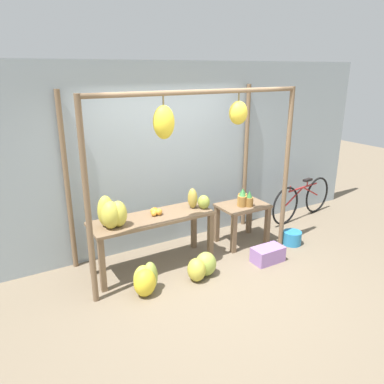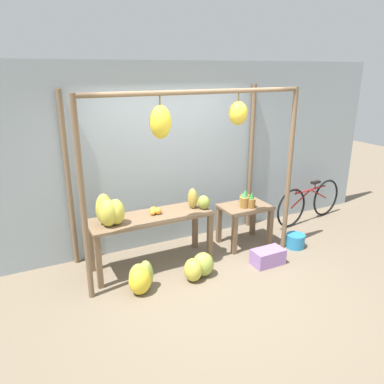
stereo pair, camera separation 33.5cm
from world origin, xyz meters
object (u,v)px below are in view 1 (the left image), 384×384
object	(u,v)px
pineapple_cluster	(244,199)
banana_pile_ground_right	(202,266)
banana_pile_ground_left	(146,280)
orange_pile	(156,212)
blue_bucket	(292,238)
papaya_pile	(198,200)
banana_pile_on_table	(112,213)
parked_bicycle	(302,199)
fruit_crate_white	(268,254)

from	to	relation	value
pineapple_cluster	banana_pile_ground_right	distance (m)	1.38
pineapple_cluster	banana_pile_ground_left	distance (m)	2.06
pineapple_cluster	orange_pile	bearing A→B (deg)	176.80
orange_pile	blue_bucket	size ratio (longest dim) A/B	0.60
pineapple_cluster	banana_pile_ground_left	world-z (taller)	pineapple_cluster
pineapple_cluster	banana_pile_ground_left	xyz separation A→B (m)	(-1.91, -0.51, -0.57)
papaya_pile	pineapple_cluster	bearing A→B (deg)	0.48
papaya_pile	banana_pile_on_table	bearing A→B (deg)	-179.46
orange_pile	banana_pile_ground_right	xyz separation A→B (m)	(0.36, -0.64, -0.64)
banana_pile_ground_left	orange_pile	bearing A→B (deg)	53.41
banana_pile_ground_right	papaya_pile	xyz separation A→B (m)	(0.27, 0.55, 0.73)
banana_pile_ground_left	parked_bicycle	size ratio (longest dim) A/B	0.26
banana_pile_on_table	fruit_crate_white	xyz separation A→B (m)	(2.08, -0.65, -0.84)
orange_pile	papaya_pile	bearing A→B (deg)	-8.03
pineapple_cluster	fruit_crate_white	xyz separation A→B (m)	(-0.05, -0.67, -0.64)
banana_pile_ground_left	banana_pile_ground_right	world-z (taller)	banana_pile_ground_left
papaya_pile	banana_pile_ground_left	bearing A→B (deg)	-154.80
banana_pile_ground_right	blue_bucket	xyz separation A→B (m)	(1.78, 0.12, -0.06)
parked_bicycle	papaya_pile	world-z (taller)	papaya_pile
banana_pile_ground_right	banana_pile_ground_left	bearing A→B (deg)	176.73
pineapple_cluster	papaya_pile	xyz separation A→B (m)	(-0.84, -0.01, 0.13)
pineapple_cluster	papaya_pile	world-z (taller)	papaya_pile
blue_bucket	parked_bicycle	bearing A→B (deg)	37.66
banana_pile_ground_right	papaya_pile	bearing A→B (deg)	63.51
pineapple_cluster	banana_pile_ground_right	bearing A→B (deg)	-153.38
orange_pile	banana_pile_on_table	bearing A→B (deg)	-171.22
banana_pile_on_table	banana_pile_ground_right	bearing A→B (deg)	-27.97
orange_pile	papaya_pile	distance (m)	0.64
banana_pile_ground_left	fruit_crate_white	distance (m)	1.87
banana_pile_on_table	pineapple_cluster	world-z (taller)	banana_pile_on_table
banana_pile_ground_right	fruit_crate_white	bearing A→B (deg)	-6.21
banana_pile_on_table	banana_pile_ground_right	size ratio (longest dim) A/B	0.85
banana_pile_on_table	papaya_pile	distance (m)	1.29
pineapple_cluster	fruit_crate_white	size ratio (longest dim) A/B	0.58
fruit_crate_white	orange_pile	bearing A→B (deg)	152.01
banana_pile_on_table	banana_pile_ground_left	bearing A→B (deg)	-66.43
orange_pile	banana_pile_ground_right	distance (m)	0.97
orange_pile	parked_bicycle	bearing A→B (deg)	3.96
banana_pile_on_table	banana_pile_ground_left	distance (m)	0.94
orange_pile	banana_pile_ground_left	xyz separation A→B (m)	(-0.44, -0.59, -0.62)
banana_pile_ground_right	pineapple_cluster	bearing A→B (deg)	26.62
orange_pile	banana_pile_ground_left	bearing A→B (deg)	-126.59
pineapple_cluster	banana_pile_ground_right	xyz separation A→B (m)	(-1.11, -0.56, -0.59)
fruit_crate_white	parked_bicycle	distance (m)	1.95
papaya_pile	orange_pile	bearing A→B (deg)	171.97
banana_pile_on_table	banana_pile_ground_left	xyz separation A→B (m)	(0.21, -0.49, -0.77)
orange_pile	banana_pile_ground_left	distance (m)	0.97
blue_bucket	banana_pile_ground_right	bearing A→B (deg)	-176.10
banana_pile_ground_left	parked_bicycle	world-z (taller)	parked_bicycle
banana_pile_ground_right	orange_pile	bearing A→B (deg)	119.21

